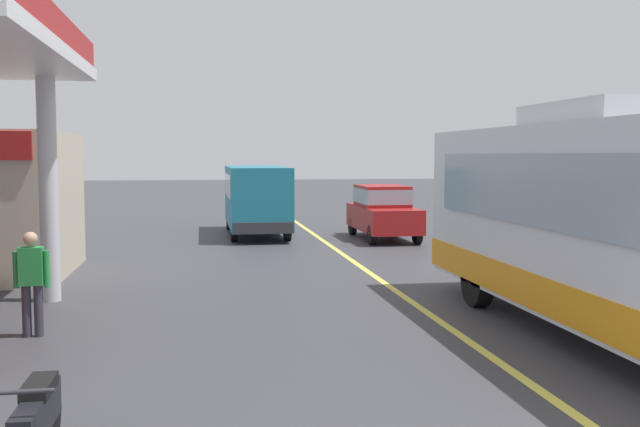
% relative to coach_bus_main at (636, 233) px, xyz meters
% --- Properties ---
extents(ground, '(120.00, 120.00, 0.00)m').
position_rel_coach_bus_main_xyz_m(ground, '(-2.21, 15.76, -1.72)').
color(ground, '#38383D').
extents(lane_divider_stripe, '(0.16, 50.00, 0.01)m').
position_rel_coach_bus_main_xyz_m(lane_divider_stripe, '(-2.21, 10.76, -1.72)').
color(lane_divider_stripe, '#D8CC4C').
rests_on(lane_divider_stripe, ground).
extents(coach_bus_main, '(2.60, 11.04, 3.69)m').
position_rel_coach_bus_main_xyz_m(coach_bus_main, '(0.00, 0.00, 0.00)').
color(coach_bus_main, silver).
rests_on(coach_bus_main, ground).
extents(minibus_opposing_lane, '(2.04, 6.13, 2.44)m').
position_rel_coach_bus_main_xyz_m(minibus_opposing_lane, '(-4.27, 16.42, -0.25)').
color(minibus_opposing_lane, teal).
rests_on(minibus_opposing_lane, ground).
extents(motorcycle_parked_forecourt, '(0.55, 1.80, 0.92)m').
position_rel_coach_bus_main_xyz_m(motorcycle_parked_forecourt, '(-7.74, -2.87, -1.28)').
color(motorcycle_parked_forecourt, black).
rests_on(motorcycle_parked_forecourt, ground).
extents(pedestrian_near_pump, '(0.55, 0.22, 1.66)m').
position_rel_coach_bus_main_xyz_m(pedestrian_near_pump, '(-8.87, 2.23, -0.79)').
color(pedestrian_near_pump, '#33333F').
rests_on(pedestrian_near_pump, ground).
extents(car_trailing_behind_bus, '(1.70, 4.20, 1.82)m').
position_rel_coach_bus_main_xyz_m(car_trailing_behind_bus, '(-0.11, 14.43, -0.71)').
color(car_trailing_behind_bus, maroon).
rests_on(car_trailing_behind_bus, ground).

